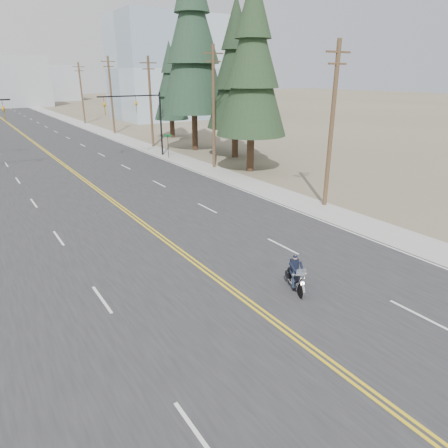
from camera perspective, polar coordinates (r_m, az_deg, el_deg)
ground_plane at (r=16.57m, az=4.45°, el=-11.79°), size 400.00×400.00×0.00m
road at (r=81.89m, az=-27.80°, el=12.08°), size 20.00×200.00×0.01m
sidewalk_right at (r=83.90m, az=-19.88°, el=13.34°), size 3.00×200.00×0.01m
traffic_mast_right at (r=46.62m, az=-11.43°, el=15.37°), size 7.10×0.26×7.00m
street_sign at (r=45.91m, az=-8.03°, el=11.54°), size 0.90×0.06×2.62m
utility_pole_a at (r=28.63m, az=15.15°, el=13.63°), size 2.20×0.30×11.00m
utility_pole_b at (r=40.14m, az=-1.49°, el=16.47°), size 2.20×0.30×11.50m
utility_pole_c at (r=53.44m, az=-10.45°, el=16.90°), size 2.20×0.30×11.00m
utility_pole_d at (r=67.44m, az=-15.83°, el=17.41°), size 2.20×0.30×11.50m
utility_pole_e at (r=83.74m, az=-19.68°, el=17.31°), size 2.20×0.30×11.00m
glass_building at (r=90.62m, az=-7.25°, el=21.15°), size 24.00×16.00×20.00m
haze_bldg_b at (r=136.98m, az=-27.86°, el=17.57°), size 18.00×14.00×14.00m
haze_bldg_c at (r=130.39m, az=-12.29°, el=20.20°), size 16.00×12.00×18.00m
haze_bldg_e at (r=164.47m, az=-22.82°, el=18.08°), size 14.00×14.00×12.00m
motorcyclist at (r=17.67m, az=10.27°, el=-7.03°), size 1.56×2.13×1.53m
conifer_near at (r=38.56m, az=4.10°, el=22.18°), size 6.56×6.56×17.35m
conifer_mid at (r=45.57m, az=1.69°, el=21.41°), size 6.22×6.22×16.59m
conifer_tall at (r=50.41m, az=-4.53°, el=25.19°), size 8.12×8.12×22.57m
conifer_far at (r=61.23m, az=-7.68°, el=19.28°), size 4.98×4.98×13.34m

